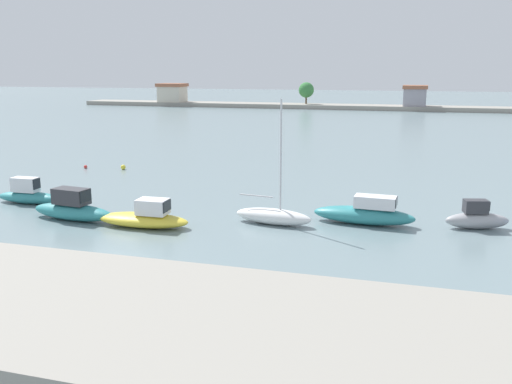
{
  "coord_description": "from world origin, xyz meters",
  "views": [
    {
      "loc": [
        12.98,
        -19.83,
        8.12
      ],
      "look_at": [
        4.08,
        10.31,
        1.19
      ],
      "focal_mm": 39.27,
      "sensor_mm": 36.0,
      "label": 1
    }
  ],
  "objects": [
    {
      "name": "ground_plane",
      "position": [
        0.0,
        0.0,
        0.0
      ],
      "size": [
        400.0,
        400.0,
        0.0
      ],
      "primitive_type": "plane",
      "color": "slate"
    },
    {
      "name": "moored_boat_0",
      "position": [
        -9.99,
        8.42,
        0.54
      ],
      "size": [
        4.41,
        1.43,
        1.61
      ],
      "rotation": [
        0.0,
        0.0,
        0.03
      ],
      "color": "teal",
      "rests_on": "ground"
    },
    {
      "name": "moored_boat_1",
      "position": [
        -5.09,
        5.82,
        0.63
      ],
      "size": [
        5.25,
        1.97,
        1.75
      ],
      "rotation": [
        0.0,
        0.0,
        -0.1
      ],
      "color": "teal",
      "rests_on": "ground"
    },
    {
      "name": "moored_boat_2",
      "position": [
        -0.66,
        5.69,
        0.49
      ],
      "size": [
        5.11,
        1.98,
        1.51
      ],
      "rotation": [
        0.0,
        0.0,
        0.04
      ],
      "color": "yellow",
      "rests_on": "ground"
    },
    {
      "name": "moored_boat_3",
      "position": [
        5.69,
        8.09,
        0.47
      ],
      "size": [
        4.38,
        1.71,
        6.64
      ],
      "rotation": [
        0.0,
        0.0,
        -0.12
      ],
      "color": "white",
      "rests_on": "ground"
    },
    {
      "name": "moored_boat_4",
      "position": [
        10.4,
        9.51,
        0.59
      ],
      "size": [
        5.48,
        1.85,
        1.57
      ],
      "rotation": [
        0.0,
        0.0,
        -0.05
      ],
      "color": "teal",
      "rests_on": "ground"
    },
    {
      "name": "moored_boat_5",
      "position": [
        16.03,
        10.23,
        0.56
      ],
      "size": [
        3.38,
        1.75,
        1.53
      ],
      "rotation": [
        0.0,
        0.0,
        0.26
      ],
      "color": "#9E9EA3",
      "rests_on": "ground"
    },
    {
      "name": "mooring_buoy_0",
      "position": [
        -13.63,
        20.14,
        0.15
      ],
      "size": [
        0.29,
        0.29,
        0.29
      ],
      "primitive_type": "sphere",
      "color": "red",
      "rests_on": "ground"
    },
    {
      "name": "mooring_buoy_1",
      "position": [
        -10.37,
        20.6,
        0.2
      ],
      "size": [
        0.4,
        0.4,
        0.4
      ],
      "primitive_type": "sphere",
      "color": "yellow",
      "rests_on": "ground"
    },
    {
      "name": "distant_shoreline",
      "position": [
        2.99,
        96.86,
        1.56
      ],
      "size": [
        122.25,
        7.43,
        7.74
      ],
      "color": "gray",
      "rests_on": "ground"
    }
  ]
}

